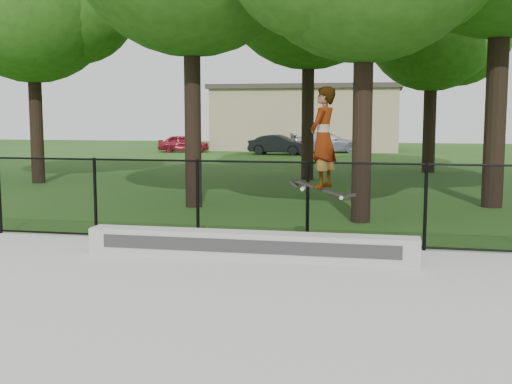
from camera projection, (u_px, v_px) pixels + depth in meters
The scene contains 9 objects.
ground at pixel (16, 369), 5.97m from camera, with size 100.00×100.00×0.00m, color #1F4A15.
concrete_slab at pixel (15, 366), 5.97m from camera, with size 14.00×12.00×0.06m, color #ADADA8.
grind_ledge at pixel (249, 245), 10.27m from camera, with size 5.34×0.40×0.43m, color #AFAEA9.
car_a at pixel (184, 143), 40.42m from camera, with size 1.29×3.19×1.09m, color maroon.
car_b at pixel (279, 145), 37.94m from camera, with size 1.23×3.19×1.16m, color black.
car_c at pixel (327, 142), 39.77m from camera, with size 1.79×4.05×1.28m, color #9A9AAF.
skater_airborne at pixel (323, 140), 9.79m from camera, with size 0.81×0.65×1.74m.
chainlink_fence at pixel (198, 200), 11.61m from camera, with size 16.06×0.06×1.50m.
distant_building at pixel (307, 117), 43.06m from camera, with size 12.40×6.40×4.30m.
Camera 1 is at (3.35, -5.16, 2.36)m, focal length 45.00 mm.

